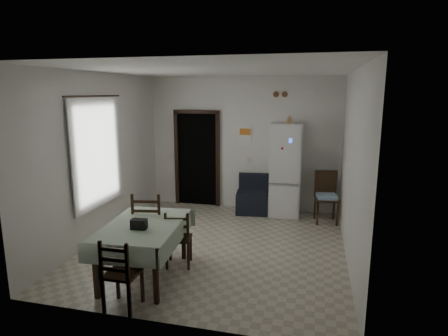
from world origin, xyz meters
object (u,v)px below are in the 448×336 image
at_px(fridge, 286,170).
at_px(dining_chair_far_left, 150,225).
at_px(corner_chair, 327,198).
at_px(dining_table, 144,250).
at_px(navy_seat, 252,194).
at_px(dining_chair_far_right, 179,238).
at_px(dining_chair_near_head, 122,273).

bearing_deg(fridge, dining_chair_far_left, -127.29).
height_order(corner_chair, dining_table, corner_chair).
distance_m(navy_seat, dining_table, 3.37).
bearing_deg(dining_chair_far_right, dining_chair_far_left, -26.41).
distance_m(dining_chair_far_left, dining_chair_far_right, 0.54).
distance_m(dining_table, dining_chair_far_left, 0.63).
bearing_deg(fridge, navy_seat, 177.89).
xyz_separation_m(dining_chair_far_left, dining_chair_near_head, (0.27, -1.37, -0.09)).
bearing_deg(corner_chair, navy_seat, 161.94).
distance_m(corner_chair, dining_chair_near_head, 4.45).
xyz_separation_m(navy_seat, dining_chair_far_right, (-0.65, -2.76, 0.02)).
bearing_deg(dining_chair_far_left, navy_seat, -123.59).
height_order(dining_table, dining_chair_far_left, dining_chair_far_left).
height_order(dining_table, dining_chair_near_head, dining_chair_near_head).
xyz_separation_m(dining_table, dining_chair_far_right, (0.34, 0.45, 0.04)).
bearing_deg(dining_chair_far_left, corner_chair, -148.56).
xyz_separation_m(corner_chair, dining_chair_far_right, (-2.18, -2.49, -0.08)).
bearing_deg(dining_chair_far_right, corner_chair, -143.62).
bearing_deg(dining_chair_far_left, dining_chair_near_head, 91.41).
bearing_deg(corner_chair, dining_chair_far_left, -146.77).
bearing_deg(fridge, dining_chair_near_head, -113.72).
bearing_deg(dining_chair_near_head, dining_chair_far_left, -78.84).
height_order(navy_seat, corner_chair, corner_chair).
xyz_separation_m(navy_seat, dining_table, (-0.99, -3.22, -0.02)).
bearing_deg(navy_seat, fridge, -7.19).
relative_size(corner_chair, dining_chair_far_left, 0.94).
height_order(fridge, dining_chair_near_head, fridge).
bearing_deg(dining_chair_near_head, corner_chair, -123.04).
bearing_deg(navy_seat, corner_chair, -17.34).
bearing_deg(dining_chair_near_head, navy_seat, -102.58).
distance_m(navy_seat, dining_chair_far_left, 2.88).
xyz_separation_m(corner_chair, dining_chair_near_head, (-2.43, -3.73, -0.06)).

